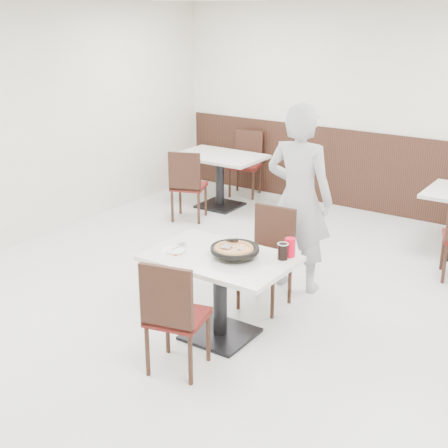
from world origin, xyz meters
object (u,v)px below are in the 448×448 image
Objects in this scene: chair_far at (265,260)px; side_plate at (176,250)px; red_cup at (290,247)px; bg_table_left at (220,181)px; pizza at (234,251)px; main_table at (220,297)px; chair_near at (178,314)px; diner_person at (299,199)px; pizza_pan at (235,252)px; cola_glass at (283,252)px; bg_chair_left_near at (189,185)px; bg_chair_left_far at (245,164)px.

chair_far is 0.96m from side_plate.
red_cup reaches higher than bg_table_left.
side_plate is (-0.39, -0.83, 0.28)m from chair_far.
side_plate is (-0.48, -0.17, -0.05)m from pizza.
red_cup is at bearing 137.49° from chair_far.
main_table is 1.00× the size of bg_table_left.
chair_near reaches higher than red_cup.
chair_near is 1.92m from diner_person.
chair_far is at bearing 64.58° from side_plate.
pizza reaches higher than pizza_pan.
red_cup is at bearing 110.06° from diner_person.
cola_glass is at bearing -47.69° from bg_table_left.
bg_chair_left_far is (0.03, 1.34, 0.00)m from bg_chair_left_near.
chair_far is 3.65m from bg_chair_left_far.
main_table is at bearing 77.73° from chair_near.
chair_far is (0.02, 0.70, 0.10)m from main_table.
chair_near reaches higher than main_table.
pizza reaches higher than side_plate.
chair_near is at bearing 84.66° from diner_person.
bg_chair_left_near is at bearing 74.00° from bg_chair_left_far.
pizza_pan is at bearing 67.82° from chair_near.
main_table is 1.26× the size of bg_chair_left_near.
red_cup is 1.04m from diner_person.
main_table is 0.44m from pizza_pan.
cola_glass is 0.07× the size of diner_person.
pizza is 1.74× the size of side_plate.
main_table is at bearing 83.26° from diner_person.
bg_table_left is (-2.10, 2.32, -0.10)m from chair_far.
bg_chair_left_near reaches higher than red_cup.
main_table is 1.26× the size of chair_near.
cola_glass is at bearing 107.31° from diner_person.
bg_table_left is at bearing 106.38° from chair_near.
pizza is at bearing -151.27° from cola_glass.
bg_chair_left_far is at bearing 127.24° from red_cup.
bg_chair_left_near is (-2.13, 2.95, 0.00)m from chair_near.
main_table is at bearing 18.79° from side_plate.
red_cup reaches higher than main_table.
pizza is 0.47m from red_cup.
side_plate is at bearing -61.56° from bg_table_left.
pizza_pan is 1.08× the size of pizza.
chair_far is at bearing 88.02° from main_table.
bg_chair_left_near is (-2.58, 2.12, -0.34)m from cola_glass.
chair_near reaches higher than pizza.
chair_far is at bearing 75.94° from chair_near.
bg_chair_left_near is 1.00× the size of bg_chair_left_far.
bg_table_left is at bearing -43.10° from diner_person.
pizza_pan is 1.22m from diner_person.
chair_near is at bearing -118.28° from cola_glass.
pizza_pan reaches higher than side_plate.
cola_glass is at bearing 111.76° from bg_chair_left_far.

